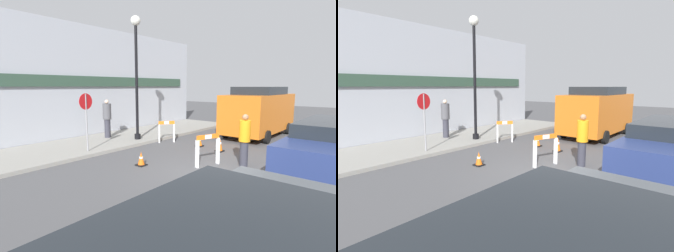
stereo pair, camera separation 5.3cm
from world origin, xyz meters
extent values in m
plane|color=#4C4C4F|center=(0.00, 0.00, 0.00)|extent=(60.00, 60.00, 0.00)
cube|color=gray|center=(0.00, 6.18, 0.06)|extent=(18.00, 3.37, 0.13)
cube|color=#A3A8B2|center=(0.00, 7.95, 2.75)|extent=(18.00, 0.12, 5.50)
cube|color=#2D4738|center=(0.00, 7.84, 2.80)|extent=(16.20, 0.10, 0.50)
cylinder|color=black|center=(1.56, 5.22, 0.25)|extent=(0.29, 0.29, 0.24)
cylinder|color=black|center=(1.56, 5.22, 2.67)|extent=(0.13, 0.13, 5.09)
sphere|color=silver|center=(1.56, 5.22, 5.39)|extent=(0.44, 0.44, 0.44)
cylinder|color=gray|center=(-1.23, 4.98, 1.20)|extent=(0.06, 0.06, 2.15)
cylinder|color=red|center=(-1.23, 4.98, 2.00)|extent=(0.60, 0.11, 0.60)
cube|color=white|center=(2.59, 3.88, 0.42)|extent=(0.13, 0.14, 0.84)
cube|color=white|center=(2.04, 4.30, 0.42)|extent=(0.13, 0.14, 0.84)
cube|color=orange|center=(2.32, 4.09, 0.92)|extent=(0.61, 0.47, 0.15)
cube|color=white|center=(2.32, 4.09, 0.92)|extent=(0.20, 0.16, 0.14)
cube|color=white|center=(0.06, 0.88, 0.44)|extent=(0.10, 0.14, 0.89)
cube|color=white|center=(0.88, 0.61, 0.44)|extent=(0.10, 0.14, 0.89)
cube|color=orange|center=(0.47, 0.74, 0.96)|extent=(0.88, 0.31, 0.15)
cube|color=white|center=(0.47, 0.74, 0.96)|extent=(0.27, 0.12, 0.14)
cube|color=black|center=(2.63, 2.49, 0.02)|extent=(0.30, 0.30, 0.04)
cone|color=orange|center=(2.63, 2.49, 0.27)|extent=(0.22, 0.22, 0.46)
cylinder|color=white|center=(2.63, 2.49, 0.29)|extent=(0.13, 0.13, 0.06)
cube|color=black|center=(-0.92, 2.41, 0.02)|extent=(0.30, 0.30, 0.04)
cone|color=orange|center=(-0.92, 2.41, 0.25)|extent=(0.23, 0.22, 0.42)
cylinder|color=white|center=(-0.92, 2.41, 0.27)|extent=(0.13, 0.13, 0.06)
cube|color=black|center=(2.40, 1.38, 0.02)|extent=(0.30, 0.30, 0.04)
cone|color=orange|center=(2.40, 1.38, 0.31)|extent=(0.22, 0.23, 0.55)
cylinder|color=white|center=(2.40, 1.38, 0.34)|extent=(0.13, 0.13, 0.08)
cylinder|color=#33333D|center=(1.19, -0.16, 0.41)|extent=(0.26, 0.26, 0.82)
cylinder|color=orange|center=(1.19, -0.16, 1.16)|extent=(0.36, 0.36, 0.68)
sphere|color=#8E6647|center=(1.19, -0.16, 1.60)|extent=(0.20, 0.20, 0.20)
cylinder|color=#33333D|center=(0.89, 6.59, 0.57)|extent=(0.39, 0.39, 0.88)
cylinder|color=#4C4C51|center=(0.89, 6.59, 1.38)|extent=(0.55, 0.55, 0.74)
sphere|color=beige|center=(0.89, 6.59, 1.84)|extent=(0.26, 0.26, 0.19)
cylinder|color=black|center=(1.46, -2.04, 0.30)|extent=(0.60, 0.18, 0.60)
cylinder|color=black|center=(-1.30, -2.04, 0.30)|extent=(0.60, 0.18, 0.60)
cube|color=#D16619|center=(6.61, 1.50, 1.22)|extent=(5.02, 2.06, 1.85)
cube|color=#1E2328|center=(6.61, 1.50, 2.15)|extent=(2.76, 1.90, 0.77)
cylinder|color=black|center=(8.17, 2.54, 0.30)|extent=(0.60, 0.18, 0.60)
cylinder|color=black|center=(8.17, 0.47, 0.30)|extent=(0.60, 0.18, 0.60)
cylinder|color=black|center=(5.05, 2.54, 0.30)|extent=(0.60, 0.18, 0.60)
cylinder|color=black|center=(5.05, 0.47, 0.30)|extent=(0.60, 0.18, 0.60)
camera|label=1|loc=(-6.65, -3.61, 2.57)|focal=28.00mm
camera|label=2|loc=(-6.62, -3.65, 2.57)|focal=28.00mm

